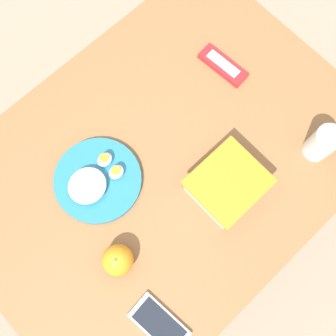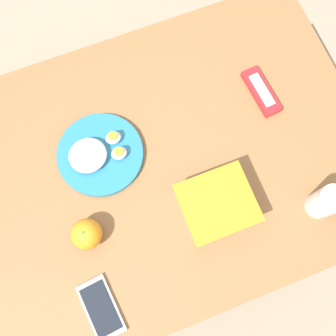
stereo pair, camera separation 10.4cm
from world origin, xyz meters
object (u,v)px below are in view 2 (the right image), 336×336
rice_plate (98,154)px  drinking_glass (326,202)px  food_container (216,206)px  orange_fruit (87,234)px  candy_bar (261,91)px  cell_phone (101,309)px

rice_plate → drinking_glass: drinking_glass is taller
food_container → drinking_glass: (-0.26, 0.09, 0.02)m
rice_plate → drinking_glass: 0.60m
drinking_glass → orange_fruit: bearing=-13.8°
candy_bar → drinking_glass: drinking_glass is taller
candy_bar → drinking_glass: 0.36m
cell_phone → candy_bar: bearing=-147.6°
candy_bar → cell_phone: candy_bar is taller
food_container → rice_plate: bearing=-46.1°
rice_plate → cell_phone: bearing=72.1°
rice_plate → drinking_glass: size_ratio=2.11×
cell_phone → drinking_glass: drinking_glass is taller
orange_fruit → drinking_glass: (-0.59, 0.15, 0.02)m
rice_plate → cell_phone: (0.12, 0.38, -0.01)m
orange_fruit → cell_phone: 0.19m
cell_phone → drinking_glass: bearing=-176.7°
food_container → orange_fruit: 0.33m
food_container → orange_fruit: size_ratio=2.28×
rice_plate → cell_phone: 0.40m
cell_phone → drinking_glass: (-0.62, -0.04, 0.05)m
food_container → rice_plate: size_ratio=0.77×
food_container → candy_bar: 0.36m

